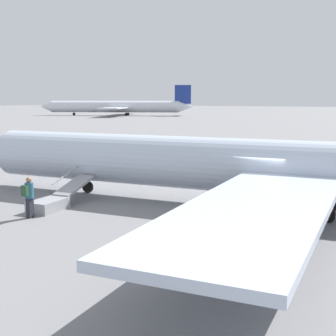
% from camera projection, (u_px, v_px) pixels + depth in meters
% --- Properties ---
extents(ground_plane, '(600.00, 600.00, 0.00)m').
position_uv_depth(ground_plane, '(263.00, 210.00, 21.17)').
color(ground_plane, slate).
extents(airplane_main, '(35.11, 27.20, 6.57)m').
position_uv_depth(airplane_main, '(286.00, 168.00, 20.48)').
color(airplane_main, silver).
rests_on(airplane_main, ground).
extents(airplane_far_right, '(44.53, 35.36, 9.20)m').
position_uv_depth(airplane_far_right, '(117.00, 107.00, 143.02)').
color(airplane_far_right, silver).
rests_on(airplane_far_right, ground).
extents(boarding_stairs, '(1.50, 4.11, 1.66)m').
position_uv_depth(boarding_stairs, '(54.00, 201.00, 21.27)').
color(boarding_stairs, '#99999E').
rests_on(boarding_stairs, ground).
extents(passenger, '(0.36, 0.55, 1.74)m').
position_uv_depth(passenger, '(29.00, 195.00, 19.52)').
color(passenger, '#23232D').
rests_on(passenger, ground).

